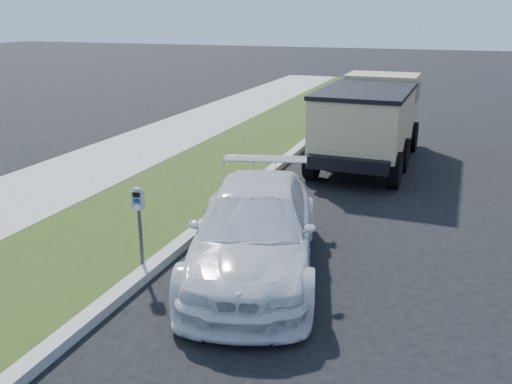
% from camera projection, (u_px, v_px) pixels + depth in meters
% --- Properties ---
extents(ground, '(120.00, 120.00, 0.00)m').
position_uv_depth(ground, '(319.00, 282.00, 8.34)').
color(ground, black).
rests_on(ground, ground).
extents(streetside, '(6.12, 50.00, 0.15)m').
position_uv_depth(streetside, '(95.00, 198.00, 11.93)').
color(streetside, '#9A9A91').
rests_on(streetside, ground).
extents(parking_meter, '(0.20, 0.15, 1.30)m').
position_uv_depth(parking_meter, '(139.00, 210.00, 8.36)').
color(parking_meter, '#3F4247').
rests_on(parking_meter, ground).
extents(white_wagon, '(3.05, 5.03, 1.36)m').
position_uv_depth(white_wagon, '(256.00, 229.00, 8.63)').
color(white_wagon, silver).
rests_on(white_wagon, ground).
extents(dump_truck, '(2.37, 5.74, 2.23)m').
position_uv_depth(dump_truck, '(371.00, 116.00, 14.86)').
color(dump_truck, black).
rests_on(dump_truck, ground).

